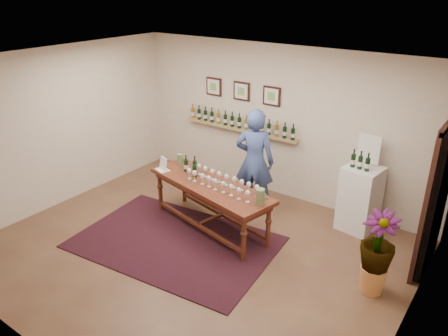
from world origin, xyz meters
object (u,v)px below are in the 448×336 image
Objects in this scene: potted_plant at (377,253)px; person at (255,161)px; tasting_table at (210,190)px; display_pedestal at (360,199)px.

person is at bearing 158.19° from potted_plant.
potted_plant is 2.68m from person.
tasting_table is 2.71m from potted_plant.
tasting_table is 2.20× the size of display_pedestal.
display_pedestal is at bearing 177.89° from person.
person reaches higher than tasting_table.
potted_plant is (2.71, -0.04, -0.10)m from tasting_table.
display_pedestal is 1.83m from person.
potted_plant reaches higher than tasting_table.
potted_plant is at bearing 141.23° from person.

